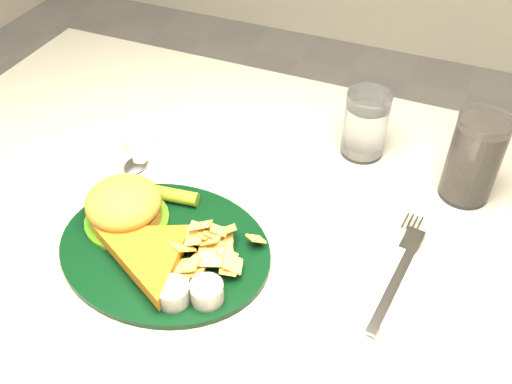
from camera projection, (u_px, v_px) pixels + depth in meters
table at (252, 368)px, 1.05m from camera, size 1.20×0.80×0.75m
dinner_plate at (162, 234)px, 0.74m from camera, size 0.30×0.25×0.07m
water_glass at (365, 124)px, 0.88m from camera, size 0.07×0.07×0.11m
cola_glass at (474, 158)px, 0.80m from camera, size 0.08×0.08×0.13m
fork_napkin at (393, 284)px, 0.71m from camera, size 0.17×0.20×0.01m
spoon at (114, 200)px, 0.83m from camera, size 0.11×0.17×0.01m
ramekin at (143, 141)px, 0.91m from camera, size 0.05×0.05×0.03m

